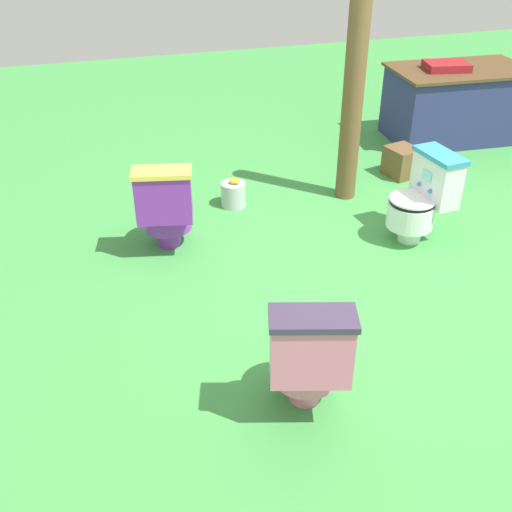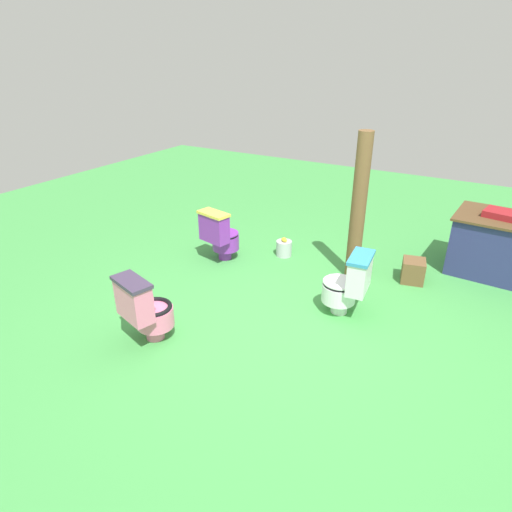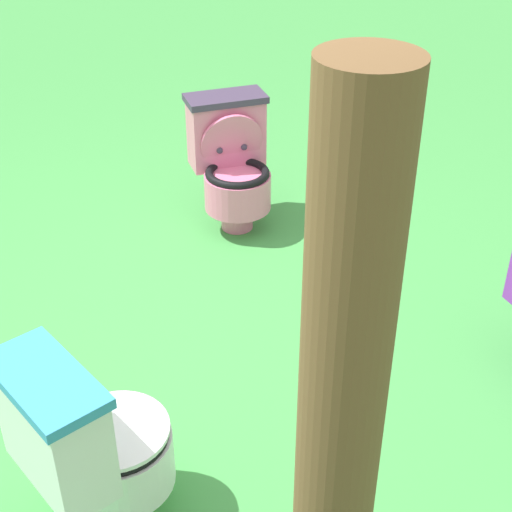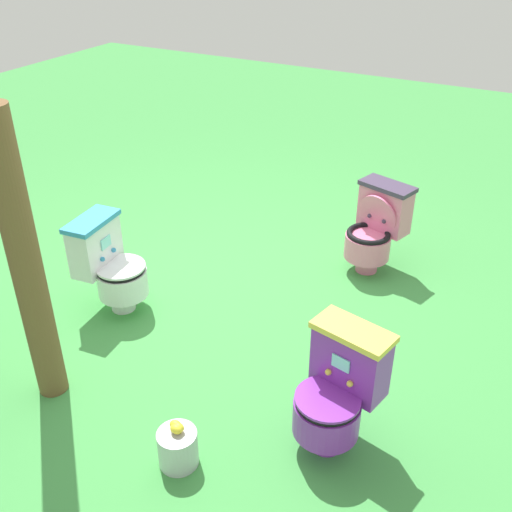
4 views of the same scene
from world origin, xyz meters
name	(u,v)px [view 1 (image 1 of 4)]	position (x,y,z in m)	size (l,w,h in m)	color
ground	(388,288)	(0.00, 0.00, 0.00)	(14.00, 14.00, 0.00)	#429947
toilet_pink	(308,356)	(-0.98, -0.90, 0.37)	(0.52, 0.59, 0.73)	pink
toilet_white	(422,198)	(0.55, 0.57, 0.37)	(0.53, 0.45, 0.73)	white
toilet_purple	(166,207)	(-1.41, 1.00, 0.37)	(0.50, 0.57, 0.73)	purple
vendor_table	(455,103)	(2.03, 2.46, 0.39)	(1.51, 0.96, 0.85)	navy
wooden_post	(353,98)	(0.31, 1.46, 0.92)	(0.18, 0.18, 1.83)	brown
small_crate	(402,162)	(1.01, 1.71, 0.14)	(0.29, 0.27, 0.29)	brown
lemon_bucket	(233,194)	(-0.73, 1.56, 0.12)	(0.22, 0.22, 0.28)	#B7B7BF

